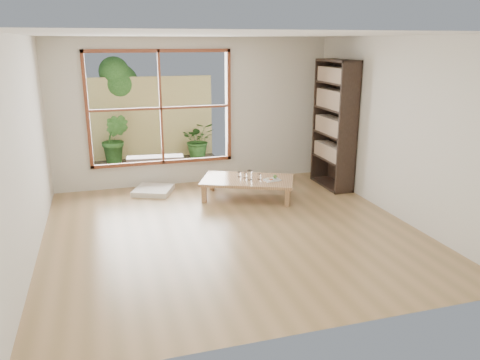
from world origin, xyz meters
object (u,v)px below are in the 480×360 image
object	(u,v)px
garden_bench	(155,159)
bookshelf	(334,125)
low_table	(248,181)
food_tray	(273,179)

from	to	relation	value
garden_bench	bookshelf	bearing A→B (deg)	-23.50
bookshelf	garden_bench	distance (m)	3.49
low_table	bookshelf	size ratio (longest dim) A/B	0.77
low_table	food_tray	distance (m)	0.42
low_table	garden_bench	xyz separation A→B (m)	(-1.31, 1.86, 0.02)
food_tray	bookshelf	bearing A→B (deg)	10.50
low_table	garden_bench	bearing A→B (deg)	149.31
low_table	food_tray	bearing A→B (deg)	-4.01
food_tray	garden_bench	xyz separation A→B (m)	(-1.68, 2.05, -0.04)
bookshelf	garden_bench	world-z (taller)	bookshelf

